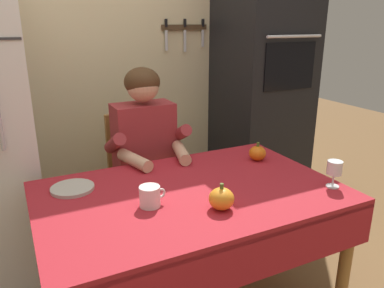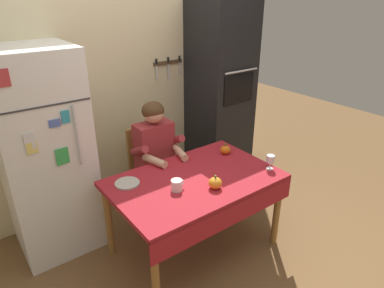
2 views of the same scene
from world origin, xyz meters
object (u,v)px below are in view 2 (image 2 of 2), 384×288
object	(u,v)px
wine_glass	(270,160)
chair_behind_person	(150,167)
dining_table	(196,188)
pumpkin_medium	(215,183)
refrigerator	(45,155)
wall_oven	(220,96)
serving_tray	(127,183)
pumpkin_large	(225,150)
coffee_mug	(177,185)
seated_person	(158,154)

from	to	relation	value
wine_glass	chair_behind_person	bearing A→B (deg)	121.03
dining_table	pumpkin_medium	distance (m)	0.24
refrigerator	wall_oven	bearing A→B (deg)	1.14
refrigerator	wall_oven	world-z (taller)	wall_oven
wall_oven	serving_tray	distance (m)	1.71
refrigerator	pumpkin_large	distance (m)	1.62
pumpkin_large	dining_table	bearing A→B (deg)	-157.40
pumpkin_large	coffee_mug	bearing A→B (deg)	-160.82
chair_behind_person	pumpkin_medium	world-z (taller)	chair_behind_person
refrigerator	wine_glass	bearing A→B (deg)	-35.61
wine_glass	refrigerator	bearing A→B (deg)	144.39
pumpkin_large	pumpkin_medium	size ratio (longest dim) A/B	0.91
seated_person	chair_behind_person	bearing A→B (deg)	90.00
refrigerator	wine_glass	world-z (taller)	refrigerator
dining_table	seated_person	distance (m)	0.61
wine_glass	serving_tray	distance (m)	1.24
chair_behind_person	wine_glass	distance (m)	1.25
wall_oven	seated_person	bearing A→B (deg)	-163.09
dining_table	wine_glass	world-z (taller)	wine_glass
refrigerator	wall_oven	distance (m)	2.01
seated_person	coffee_mug	size ratio (longest dim) A/B	10.59
coffee_mug	pumpkin_medium	bearing A→B (deg)	-31.31
wall_oven	chair_behind_person	world-z (taller)	wall_oven
chair_behind_person	coffee_mug	distance (m)	0.91
dining_table	refrigerator	bearing A→B (deg)	137.09
dining_table	pumpkin_medium	bearing A→B (deg)	-80.34
pumpkin_medium	wall_oven	bearing A→B (deg)	47.88
seated_person	wine_glass	world-z (taller)	seated_person
refrigerator	pumpkin_large	world-z (taller)	refrigerator
pumpkin_medium	chair_behind_person	bearing A→B (deg)	91.90
wall_oven	serving_tray	bearing A→B (deg)	-157.22
dining_table	chair_behind_person	world-z (taller)	chair_behind_person
dining_table	pumpkin_large	size ratio (longest dim) A/B	13.28
coffee_mug	wine_glass	bearing A→B (deg)	-13.37
pumpkin_medium	serving_tray	world-z (taller)	pumpkin_medium
coffee_mug	pumpkin_large	size ratio (longest dim) A/B	1.12
seated_person	coffee_mug	xyz separation A→B (m)	(-0.23, -0.65, 0.05)
chair_behind_person	pumpkin_large	distance (m)	0.82
coffee_mug	serving_tray	world-z (taller)	coffee_mug
wall_oven	chair_behind_person	xyz separation A→B (m)	(-1.05, -0.13, -0.54)
dining_table	serving_tray	size ratio (longest dim) A/B	6.97
seated_person	refrigerator	bearing A→B (deg)	163.64
dining_table	seated_person	xyz separation A→B (m)	(0.00, 0.60, 0.08)
dining_table	pumpkin_large	xyz separation A→B (m)	(0.52, 0.22, 0.13)
wine_glass	pumpkin_medium	xyz separation A→B (m)	(-0.59, 0.04, -0.04)
wall_oven	refrigerator	bearing A→B (deg)	-178.86
refrigerator	serving_tray	world-z (taller)	refrigerator
dining_table	seated_person	world-z (taller)	seated_person
refrigerator	serving_tray	bearing A→B (deg)	-53.42
refrigerator	serving_tray	size ratio (longest dim) A/B	8.96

